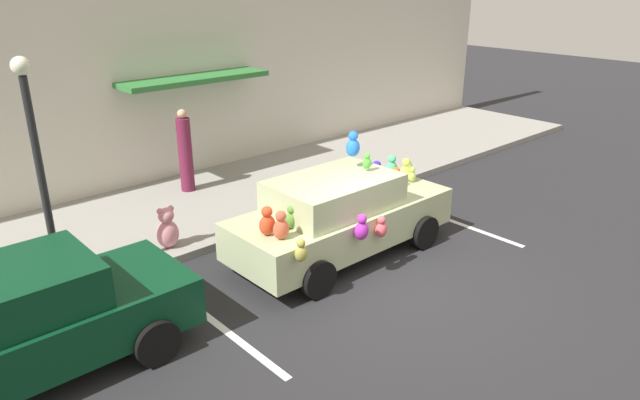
# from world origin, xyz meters

# --- Properties ---
(ground_plane) EXTENTS (60.00, 60.00, 0.00)m
(ground_plane) POSITION_xyz_m (0.00, 0.00, 0.00)
(ground_plane) COLOR #262628
(sidewalk) EXTENTS (24.00, 4.00, 0.15)m
(sidewalk) POSITION_xyz_m (0.00, 5.00, 0.07)
(sidewalk) COLOR gray
(sidewalk) RESTS_ON ground
(storefront_building) EXTENTS (24.00, 1.25, 6.40)m
(storefront_building) POSITION_xyz_m (0.00, 7.14, 3.19)
(storefront_building) COLOR beige
(storefront_building) RESTS_ON ground
(parking_stripe_front) EXTENTS (0.12, 3.60, 0.01)m
(parking_stripe_front) POSITION_xyz_m (2.97, 1.00, 0.00)
(parking_stripe_front) COLOR silver
(parking_stripe_front) RESTS_ON ground
(parking_stripe_rear) EXTENTS (0.12, 3.60, 0.01)m
(parking_stripe_rear) POSITION_xyz_m (-2.80, 1.00, 0.00)
(parking_stripe_rear) COLOR silver
(parking_stripe_rear) RESTS_ON ground
(plush_covered_car) EXTENTS (4.32, 1.99, 2.23)m
(plush_covered_car) POSITION_xyz_m (0.13, 1.32, 0.81)
(plush_covered_car) COLOR #B3BF8F
(plush_covered_car) RESTS_ON ground
(parked_sedan_behind) EXTENTS (4.08, 1.91, 1.54)m
(parked_sedan_behind) POSITION_xyz_m (-5.20, 1.49, 0.79)
(parked_sedan_behind) COLOR #0A381E
(parked_sedan_behind) RESTS_ON ground
(teddy_bear_on_sidewalk) EXTENTS (0.42, 0.35, 0.80)m
(teddy_bear_on_sidewalk) POSITION_xyz_m (-2.20, 3.45, 0.52)
(teddy_bear_on_sidewalk) COLOR pink
(teddy_bear_on_sidewalk) RESTS_ON sidewalk
(street_lamp_post) EXTENTS (0.28, 0.28, 3.62)m
(street_lamp_post) POSITION_xyz_m (-4.14, 3.50, 2.39)
(street_lamp_post) COLOR black
(street_lamp_post) RESTS_ON sidewalk
(pedestrian_near_shopfront) EXTENTS (0.32, 0.32, 1.91)m
(pedestrian_near_shopfront) POSITION_xyz_m (-0.39, 5.86, 1.05)
(pedestrian_near_shopfront) COLOR maroon
(pedestrian_near_shopfront) RESTS_ON sidewalk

